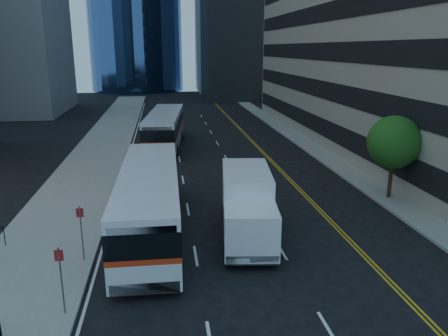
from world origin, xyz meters
The scene contains 7 objects.
ground centered at (0.00, 0.00, 0.00)m, with size 160.00×160.00×0.00m, color black.
sidewalk_west centered at (-10.50, 25.00, 0.07)m, with size 5.00×90.00×0.15m, color gray.
sidewalk_east centered at (9.00, 25.00, 0.07)m, with size 2.00×90.00×0.15m, color gray.
street_tree centered at (9.00, 8.00, 3.64)m, with size 3.20×3.20×5.10m.
bus_front centered at (-5.55, 4.82, 1.80)m, with size 2.96×12.85×3.30m.
bus_rear centered at (-4.61, 25.12, 1.80)m, with size 4.07×12.97×3.29m.
box_truck centered at (-0.82, 3.62, 1.72)m, with size 3.16×7.03×3.25m.
Camera 1 is at (-4.73, -16.06, 9.11)m, focal length 35.00 mm.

